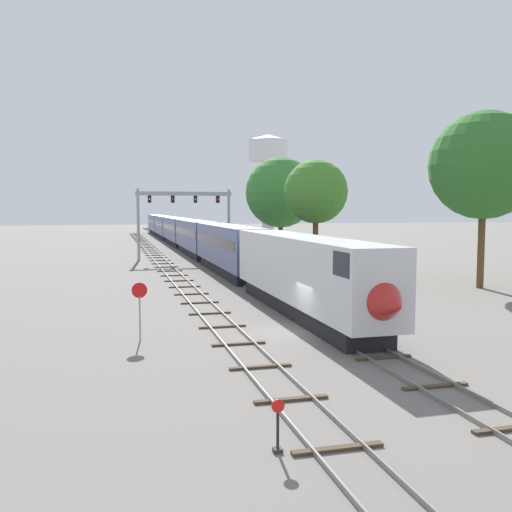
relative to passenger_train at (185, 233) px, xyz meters
name	(u,v)px	position (x,y,z in m)	size (l,w,h in m)	color
ground_plane	(295,332)	(-2.00, -60.70, -2.61)	(400.00, 400.00, 0.00)	slate
track_main	(185,249)	(0.00, -0.70, -2.54)	(2.60, 200.00, 0.16)	slate
track_near	(161,262)	(-5.50, -20.70, -2.54)	(2.60, 160.00, 0.16)	slate
passenger_train	(185,233)	(0.00, 0.00, 0.00)	(3.04, 133.78, 4.80)	silver
signal_gantry	(184,208)	(-2.25, -17.50, 3.88)	(12.10, 0.49, 8.94)	#999BA0
water_tower	(268,159)	(22.63, 31.39, 14.78)	(8.74, 8.74, 22.65)	beige
switch_stand	(278,434)	(-7.10, -74.42, -2.09)	(0.36, 0.24, 1.46)	black
stop_sign	(140,303)	(-10.00, -60.60, -0.74)	(0.76, 0.08, 2.88)	gray
trackside_tree_left	(316,192)	(8.69, -35.35, 5.52)	(6.39, 6.39, 11.36)	brown
trackside_tree_mid	(484,165)	(17.84, -49.06, 7.32)	(8.68, 8.68, 14.29)	brown
trackside_tree_right	(281,192)	(8.55, -23.81, 5.78)	(8.47, 8.47, 12.64)	brown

